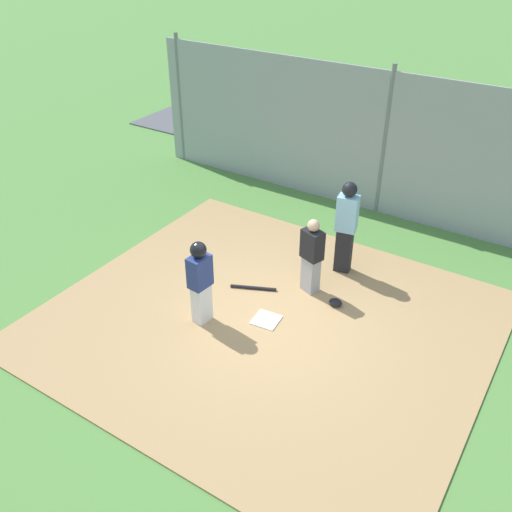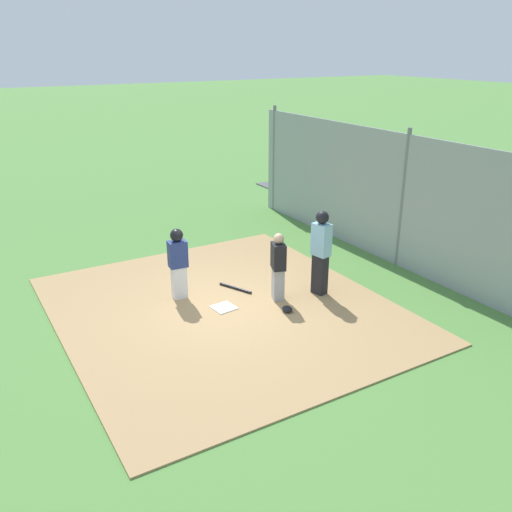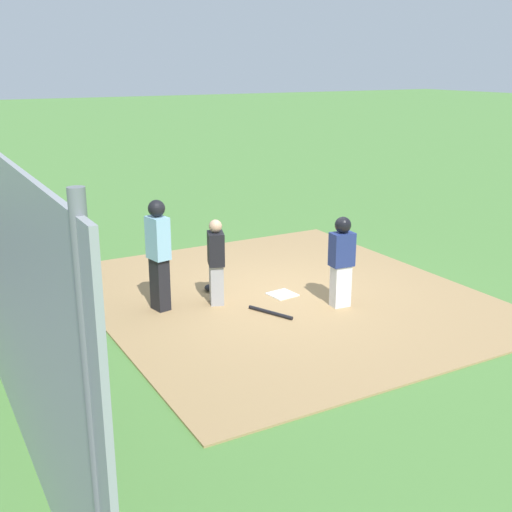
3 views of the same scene
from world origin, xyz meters
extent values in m
plane|color=#51843D|center=(0.00, 0.00, 0.00)|extent=(140.00, 140.00, 0.00)
cube|color=#A88456|center=(0.00, 0.00, 0.01)|extent=(7.20, 6.40, 0.03)
cube|color=white|center=(0.00, 0.00, 0.04)|extent=(0.49, 0.49, 0.02)
cube|color=#9E9EA3|center=(-0.20, -1.20, 0.38)|extent=(0.36, 0.31, 0.70)
cube|color=black|center=(-0.20, -1.20, 1.01)|extent=(0.45, 0.37, 0.55)
sphere|color=tan|center=(-0.20, -1.20, 1.39)|extent=(0.22, 0.22, 0.22)
cube|color=black|center=(-0.41, -2.13, 0.47)|extent=(0.34, 0.27, 0.89)
cube|color=#8CC1E0|center=(-0.41, -2.13, 1.27)|extent=(0.42, 0.33, 0.70)
sphere|color=black|center=(-0.41, -2.13, 1.76)|extent=(0.28, 0.28, 0.28)
cube|color=silver|center=(0.93, 0.58, 0.39)|extent=(0.25, 0.32, 0.72)
cube|color=navy|center=(0.93, 0.58, 1.03)|extent=(0.30, 0.40, 0.57)
sphere|color=tan|center=(0.93, 0.58, 1.42)|extent=(0.22, 0.22, 0.22)
sphere|color=black|center=(0.93, 0.58, 1.44)|extent=(0.27, 0.27, 0.27)
cylinder|color=black|center=(0.69, -0.65, 0.06)|extent=(0.81, 0.41, 0.06)
ellipsoid|color=black|center=(-0.81, -1.03, 0.09)|extent=(0.24, 0.20, 0.12)
cylinder|color=slate|center=(5.70, -4.84, 1.68)|extent=(0.10, 0.10, 3.35)
camera|label=1|loc=(-3.96, 6.47, 6.17)|focal=39.63mm
camera|label=2|loc=(-8.99, 4.56, 5.08)|focal=38.15mm
camera|label=3|loc=(9.12, -5.65, 3.98)|focal=45.04mm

